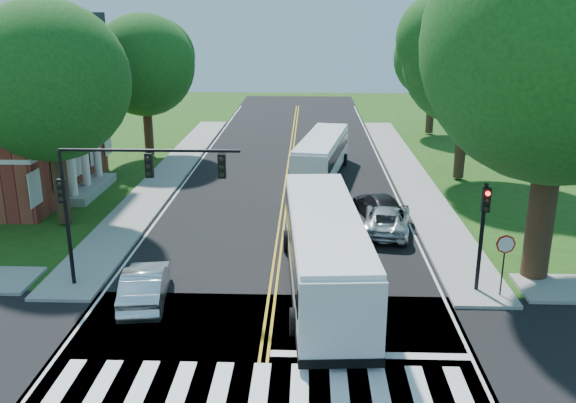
{
  "coord_description": "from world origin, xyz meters",
  "views": [
    {
      "loc": [
        1.41,
        -16.11,
        10.82
      ],
      "look_at": [
        0.46,
        10.86,
        2.4
      ],
      "focal_mm": 38.0,
      "sensor_mm": 36.0,
      "label": 1
    }
  ],
  "objects_px": {
    "hatchback": "(145,285)",
    "signal_nw": "(122,185)",
    "signal_ne": "(483,224)",
    "suv": "(386,219)",
    "dark_sedan": "(379,205)",
    "bus_lead": "(324,249)",
    "bus_follow": "(322,155)"
  },
  "relations": [
    {
      "from": "bus_follow",
      "to": "dark_sedan",
      "type": "distance_m",
      "value": 9.04
    },
    {
      "from": "signal_ne",
      "to": "bus_follow",
      "type": "distance_m",
      "value": 18.97
    },
    {
      "from": "signal_nw",
      "to": "suv",
      "type": "xyz_separation_m",
      "value": [
        11.26,
        7.0,
        -3.68
      ]
    },
    {
      "from": "bus_follow",
      "to": "hatchback",
      "type": "relative_size",
      "value": 2.48
    },
    {
      "from": "bus_lead",
      "to": "bus_follow",
      "type": "relative_size",
      "value": 1.15
    },
    {
      "from": "signal_nw",
      "to": "bus_follow",
      "type": "relative_size",
      "value": 0.65
    },
    {
      "from": "bus_lead",
      "to": "hatchback",
      "type": "height_order",
      "value": "bus_lead"
    },
    {
      "from": "hatchback",
      "to": "dark_sedan",
      "type": "relative_size",
      "value": 0.98
    },
    {
      "from": "bus_lead",
      "to": "bus_follow",
      "type": "bearing_deg",
      "value": -94.66
    },
    {
      "from": "dark_sedan",
      "to": "bus_lead",
      "type": "bearing_deg",
      "value": 56.76
    },
    {
      "from": "signal_nw",
      "to": "bus_follow",
      "type": "distance_m",
      "value": 19.94
    },
    {
      "from": "signal_ne",
      "to": "suv",
      "type": "relative_size",
      "value": 0.89
    },
    {
      "from": "hatchback",
      "to": "suv",
      "type": "height_order",
      "value": "hatchback"
    },
    {
      "from": "signal_ne",
      "to": "dark_sedan",
      "type": "distance_m",
      "value": 10.17
    },
    {
      "from": "suv",
      "to": "bus_follow",
      "type": "bearing_deg",
      "value": -64.63
    },
    {
      "from": "bus_lead",
      "to": "suv",
      "type": "relative_size",
      "value": 2.57
    },
    {
      "from": "hatchback",
      "to": "suv",
      "type": "distance_m",
      "value": 13.19
    },
    {
      "from": "signal_nw",
      "to": "suv",
      "type": "relative_size",
      "value": 1.45
    },
    {
      "from": "signal_nw",
      "to": "signal_ne",
      "type": "height_order",
      "value": "signal_nw"
    },
    {
      "from": "bus_follow",
      "to": "suv",
      "type": "xyz_separation_m",
      "value": [
        3.11,
        -10.97,
        -0.79
      ]
    },
    {
      "from": "hatchback",
      "to": "signal_nw",
      "type": "bearing_deg",
      "value": -59.92
    },
    {
      "from": "signal_ne",
      "to": "bus_follow",
      "type": "xyz_separation_m",
      "value": [
        -5.91,
        17.96,
        -1.48
      ]
    },
    {
      "from": "signal_ne",
      "to": "dark_sedan",
      "type": "xyz_separation_m",
      "value": [
        -2.92,
        9.47,
        -2.29
      ]
    },
    {
      "from": "signal_ne",
      "to": "hatchback",
      "type": "relative_size",
      "value": 0.99
    },
    {
      "from": "signal_nw",
      "to": "bus_lead",
      "type": "distance_m",
      "value": 8.36
    },
    {
      "from": "hatchback",
      "to": "dark_sedan",
      "type": "height_order",
      "value": "hatchback"
    },
    {
      "from": "suv",
      "to": "dark_sedan",
      "type": "distance_m",
      "value": 2.48
    },
    {
      "from": "hatchback",
      "to": "signal_ne",
      "type": "bearing_deg",
      "value": 178.02
    },
    {
      "from": "bus_follow",
      "to": "dark_sedan",
      "type": "xyz_separation_m",
      "value": [
        2.99,
        -8.49,
        -0.81
      ]
    },
    {
      "from": "bus_follow",
      "to": "dark_sedan",
      "type": "bearing_deg",
      "value": 119.23
    },
    {
      "from": "signal_nw",
      "to": "signal_ne",
      "type": "relative_size",
      "value": 1.62
    },
    {
      "from": "dark_sedan",
      "to": "hatchback",
      "type": "bearing_deg",
      "value": 32.73
    }
  ]
}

